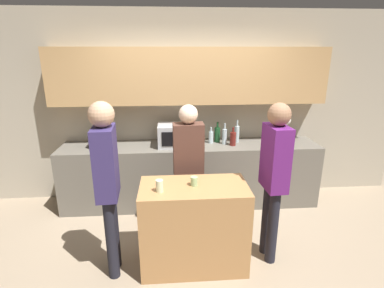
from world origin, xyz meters
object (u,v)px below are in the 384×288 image
object	(u,v)px
toaster	(100,141)
bottle_0	(211,137)
bottle_1	(217,134)
person_center	(107,176)
bottle_2	(225,136)
person_left	(274,171)
cup_0	(160,186)
bottle_3	(233,138)
person_right	(188,161)
potted_plant	(285,130)
bottle_4	(237,134)
microwave	(177,135)
cup_1	(194,181)

from	to	relation	value
toaster	bottle_0	world-z (taller)	bottle_0
bottle_1	person_center	distance (m)	1.97
bottle_2	person_center	bearing A→B (deg)	-134.09
person_left	cup_0	bearing A→B (deg)	93.81
bottle_0	person_left	xyz separation A→B (m)	(0.45, -1.35, 0.03)
bottle_0	bottle_3	distance (m)	0.32
person_right	potted_plant	bearing A→B (deg)	-152.93
bottle_3	bottle_4	size ratio (longest dim) A/B	0.80
potted_plant	bottle_4	bearing A→B (deg)	172.09
bottle_2	person_center	xyz separation A→B (m)	(-1.35, -1.39, 0.05)
person_left	person_center	world-z (taller)	person_center
microwave	cup_0	xyz separation A→B (m)	(-0.20, -1.42, -0.08)
toaster	bottle_3	distance (m)	1.83
cup_1	person_left	bearing A→B (deg)	3.00
person_right	person_center	bearing A→B (deg)	34.71
potted_plant	bottle_3	world-z (taller)	potted_plant
bottle_1	cup_0	xyz separation A→B (m)	(-0.78, -1.55, -0.05)
bottle_1	potted_plant	bearing A→B (deg)	-7.55
person_left	potted_plant	bearing A→B (deg)	-28.50
microwave	bottle_3	xyz separation A→B (m)	(0.77, -0.05, -0.05)
potted_plant	cup_0	xyz separation A→B (m)	(-1.73, -1.43, -0.13)
bottle_0	person_left	size ratio (longest dim) A/B	0.14
potted_plant	bottle_4	distance (m)	0.68
potted_plant	person_left	bearing A→B (deg)	-114.85
person_right	bottle_4	bearing A→B (deg)	-132.41
microwave	person_right	size ratio (longest dim) A/B	0.32
bottle_0	bottle_2	distance (m)	0.19
microwave	cup_0	size ratio (longest dim) A/B	4.44
bottle_2	person_left	xyz separation A→B (m)	(0.27, -1.29, 0.01)
toaster	bottle_4	size ratio (longest dim) A/B	0.80
bottle_0	potted_plant	bearing A→B (deg)	-4.13
toaster	person_left	world-z (taller)	person_left
microwave	bottle_1	distance (m)	0.60
cup_0	person_left	distance (m)	1.15
bottle_0	bottle_2	world-z (taller)	bottle_2
bottle_4	person_left	bearing A→B (deg)	-86.75
bottle_2	person_right	xyz separation A→B (m)	(-0.56, -0.80, -0.06)
toaster	potted_plant	xyz separation A→B (m)	(2.58, -0.00, 0.11)
bottle_1	bottle_2	bearing A→B (deg)	-52.35
bottle_3	person_right	size ratio (longest dim) A/B	0.16
microwave	bottle_0	world-z (taller)	microwave
bottle_2	bottle_3	xyz separation A→B (m)	(0.10, -0.07, -0.01)
bottle_1	cup_0	distance (m)	1.74
bottle_0	bottle_3	xyz separation A→B (m)	(0.29, -0.13, 0.01)
toaster	bottle_3	world-z (taller)	bottle_3
cup_0	bottle_0	bearing A→B (deg)	65.42
bottle_4	cup_1	bearing A→B (deg)	-117.35
bottle_3	toaster	bearing A→B (deg)	178.23
bottle_0	person_right	distance (m)	0.94
toaster	person_left	size ratio (longest dim) A/B	0.15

